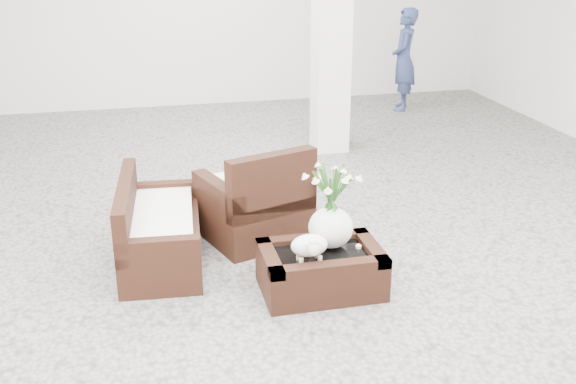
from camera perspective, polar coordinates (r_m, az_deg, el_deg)
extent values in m
plane|color=gray|center=(5.75, -0.23, -5.42)|extent=(11.00, 11.00, 0.00)
cube|color=white|center=(8.19, 3.73, 15.41)|extent=(0.40, 0.40, 3.50)
cube|color=#33190F|center=(5.17, 2.78, -6.71)|extent=(0.90, 0.60, 0.31)
ellipsoid|color=white|center=(4.94, 1.81, -4.72)|extent=(0.28, 0.23, 0.21)
cylinder|color=white|center=(5.19, 5.96, -4.56)|extent=(0.04, 0.04, 0.03)
cube|color=#33190F|center=(5.94, -2.94, 0.05)|extent=(1.02, 1.00, 0.87)
cube|color=#33190F|center=(5.64, -10.70, -2.46)|extent=(0.72, 1.35, 0.70)
imported|color=navy|center=(10.46, 9.73, 10.94)|extent=(0.54, 0.65, 1.52)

